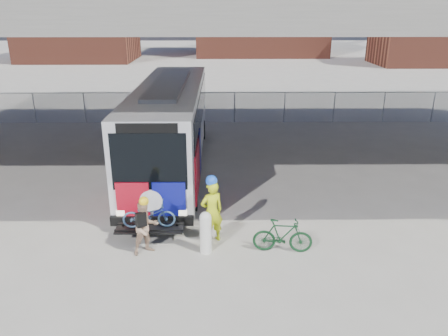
{
  "coord_description": "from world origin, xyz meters",
  "views": [
    {
      "loc": [
        0.08,
        -13.84,
        6.62
      ],
      "look_at": [
        0.23,
        -0.3,
        1.6
      ],
      "focal_mm": 35.0,
      "sensor_mm": 36.0,
      "label": 1
    }
  ],
  "objects_px": {
    "bus": "(171,119)",
    "bike_parked": "(283,236)",
    "cyclist_tan": "(145,227)",
    "cyclist_hivis": "(212,210)",
    "bollard": "(206,231)"
  },
  "relations": [
    {
      "from": "bike_parked",
      "to": "bollard",
      "type": "bearing_deg",
      "value": 95.8
    },
    {
      "from": "bollard",
      "to": "bike_parked",
      "type": "distance_m",
      "value": 2.19
    },
    {
      "from": "bollard",
      "to": "bike_parked",
      "type": "height_order",
      "value": "bollard"
    },
    {
      "from": "bus",
      "to": "cyclist_hivis",
      "type": "xyz_separation_m",
      "value": [
        1.85,
        -6.56,
        -1.09
      ]
    },
    {
      "from": "bollard",
      "to": "cyclist_tan",
      "type": "height_order",
      "value": "cyclist_tan"
    },
    {
      "from": "bus",
      "to": "bike_parked",
      "type": "height_order",
      "value": "bus"
    },
    {
      "from": "bus",
      "to": "cyclist_tan",
      "type": "bearing_deg",
      "value": -90.05
    },
    {
      "from": "cyclist_tan",
      "to": "bike_parked",
      "type": "xyz_separation_m",
      "value": [
        3.87,
        0.01,
        -0.31
      ]
    },
    {
      "from": "bike_parked",
      "to": "bus",
      "type": "bearing_deg",
      "value": 34.05
    },
    {
      "from": "cyclist_tan",
      "to": "bike_parked",
      "type": "distance_m",
      "value": 3.88
    },
    {
      "from": "bus",
      "to": "cyclist_tan",
      "type": "xyz_separation_m",
      "value": [
        -0.01,
        -7.21,
        -1.29
      ]
    },
    {
      "from": "cyclist_hivis",
      "to": "bike_parked",
      "type": "distance_m",
      "value": 2.18
    },
    {
      "from": "cyclist_tan",
      "to": "bollard",
      "type": "bearing_deg",
      "value": -31.09
    },
    {
      "from": "bollard",
      "to": "cyclist_tan",
      "type": "relative_size",
      "value": 0.73
    },
    {
      "from": "bus",
      "to": "bollard",
      "type": "relative_size",
      "value": 10.19
    }
  ]
}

